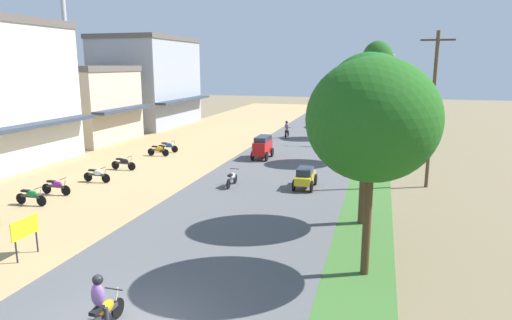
# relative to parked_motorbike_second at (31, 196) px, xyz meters

# --- Properties ---
(shophouse_mid) EXTENTS (8.06, 8.35, 6.90)m
(shophouse_mid) POSITION_rel_parked_motorbike_second_xyz_m (-9.40, 17.77, 2.91)
(shophouse_mid) COLOR #C6B299
(shophouse_mid) RESTS_ON ground
(shophouse_far) EXTENTS (9.23, 12.17, 10.10)m
(shophouse_far) POSITION_rel_parked_motorbike_second_xyz_m (-9.41, 29.33, 4.50)
(shophouse_far) COLOR #999EA8
(shophouse_far) RESTS_ON ground
(parked_motorbike_second) EXTENTS (1.80, 0.54, 0.94)m
(parked_motorbike_second) POSITION_rel_parked_motorbike_second_xyz_m (0.00, 0.00, 0.00)
(parked_motorbike_second) COLOR black
(parked_motorbike_second) RESTS_ON dirt_shoulder
(parked_motorbike_third) EXTENTS (1.80, 0.54, 0.94)m
(parked_motorbike_third) POSITION_rel_parked_motorbike_second_xyz_m (-0.07, 1.91, 0.00)
(parked_motorbike_third) COLOR black
(parked_motorbike_third) RESTS_ON dirt_shoulder
(parked_motorbike_fourth) EXTENTS (1.80, 0.54, 0.94)m
(parked_motorbike_fourth) POSITION_rel_parked_motorbike_second_xyz_m (0.47, 4.79, 0.00)
(parked_motorbike_fourth) COLOR black
(parked_motorbike_fourth) RESTS_ON dirt_shoulder
(parked_motorbike_fifth) EXTENTS (1.80, 0.54, 0.94)m
(parked_motorbike_fifth) POSITION_rel_parked_motorbike_second_xyz_m (0.23, 8.10, 0.00)
(parked_motorbike_fifth) COLOR black
(parked_motorbike_fifth) RESTS_ON dirt_shoulder
(parked_motorbike_sixth) EXTENTS (1.80, 0.54, 0.94)m
(parked_motorbike_sixth) POSITION_rel_parked_motorbike_second_xyz_m (0.25, 12.98, 0.00)
(parked_motorbike_sixth) COLOR black
(parked_motorbike_sixth) RESTS_ON dirt_shoulder
(parked_motorbike_seventh) EXTENTS (1.80, 0.54, 0.94)m
(parked_motorbike_seventh) POSITION_rel_parked_motorbike_second_xyz_m (0.26, 14.57, 0.00)
(parked_motorbike_seventh) COLOR black
(parked_motorbike_seventh) RESTS_ON dirt_shoulder
(street_signboard) EXTENTS (0.06, 1.30, 1.50)m
(street_signboard) POSITION_rel_parked_motorbike_second_xyz_m (4.48, -5.22, 0.55)
(street_signboard) COLOR #262628
(street_signboard) RESTS_ON dirt_shoulder
(median_tree_nearest) EXTENTS (4.22, 4.22, 7.21)m
(median_tree_nearest) POSITION_rel_parked_motorbike_second_xyz_m (16.45, -3.22, 4.72)
(median_tree_nearest) COLOR #4C351E
(median_tree_nearest) RESTS_ON median_strip
(median_tree_second) EXTENTS (3.78, 3.78, 7.45)m
(median_tree_second) POSITION_rel_parked_motorbike_second_xyz_m (16.14, 1.83, 4.88)
(median_tree_second) COLOR #4C351E
(median_tree_second) RESTS_ON median_strip
(median_tree_third) EXTENTS (3.45, 3.45, 7.75)m
(median_tree_third) POSITION_rel_parked_motorbike_second_xyz_m (16.34, 15.24, 5.50)
(median_tree_third) COLOR #4C351E
(median_tree_third) RESTS_ON median_strip
(median_tree_fourth) EXTENTS (2.93, 2.93, 9.13)m
(median_tree_fourth) POSITION_rel_parked_motorbike_second_xyz_m (16.09, 26.73, 6.78)
(median_tree_fourth) COLOR #4C351E
(median_tree_fourth) RESTS_ON median_strip
(median_tree_fifth) EXTENTS (4.36, 4.36, 7.92)m
(median_tree_fifth) POSITION_rel_parked_motorbike_second_xyz_m (16.15, 34.90, 5.13)
(median_tree_fifth) COLOR #4C351E
(median_tree_fifth) RESTS_ON median_strip
(streetlamp_near) EXTENTS (3.16, 0.20, 7.26)m
(streetlamp_near) POSITION_rel_parked_motorbike_second_xyz_m (16.37, 22.63, 3.72)
(streetlamp_near) COLOR gray
(streetlamp_near) RESTS_ON median_strip
(streetlamp_mid) EXTENTS (3.16, 0.20, 8.29)m
(streetlamp_mid) POSITION_rel_parked_motorbike_second_xyz_m (16.37, 39.89, 4.25)
(streetlamp_mid) COLOR gray
(streetlamp_mid) RESTS_ON median_strip
(utility_pole_near) EXTENTS (1.80, 0.20, 8.81)m
(utility_pole_near) POSITION_rel_parked_motorbike_second_xyz_m (19.46, 9.21, 4.04)
(utility_pole_near) COLOR brown
(utility_pole_near) RESTS_ON ground
(car_sedan_yellow) EXTENTS (1.10, 2.26, 1.19)m
(car_sedan_yellow) POSITION_rel_parked_motorbike_second_xyz_m (12.72, 6.85, 0.19)
(car_sedan_yellow) COLOR gold
(car_sedan_yellow) RESTS_ON road_strip
(car_van_red) EXTENTS (1.19, 2.41, 1.67)m
(car_van_red) POSITION_rel_parked_motorbike_second_xyz_m (8.29, 14.14, 0.47)
(car_van_red) COLOR red
(car_van_red) RESTS_ON road_strip
(motorbike_ahead_second) EXTENTS (0.54, 1.80, 1.66)m
(motorbike_ahead_second) POSITION_rel_parked_motorbike_second_xyz_m (9.94, -8.56, 0.30)
(motorbike_ahead_second) COLOR black
(motorbike_ahead_second) RESTS_ON road_strip
(motorbike_ahead_third) EXTENTS (0.54, 1.80, 0.94)m
(motorbike_ahead_third) POSITION_rel_parked_motorbike_second_xyz_m (8.58, 6.09, 0.02)
(motorbike_ahead_third) COLOR black
(motorbike_ahead_third) RESTS_ON road_strip
(motorbike_ahead_fourth) EXTENTS (0.54, 1.80, 1.66)m
(motorbike_ahead_fourth) POSITION_rel_parked_motorbike_second_xyz_m (8.03, 24.24, 0.30)
(motorbike_ahead_fourth) COLOR black
(motorbike_ahead_fourth) RESTS_ON road_strip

